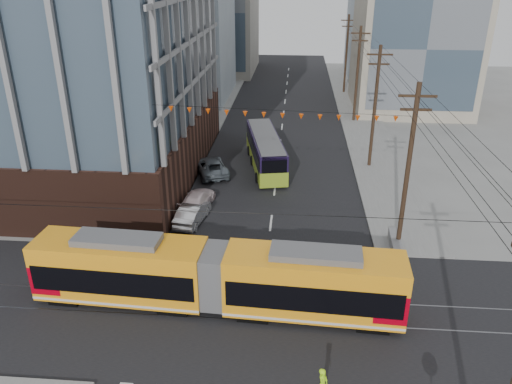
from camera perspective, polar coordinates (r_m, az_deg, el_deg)
ground at (r=24.82m, az=-0.12°, el=-18.80°), size 160.00×160.00×0.00m
office_building at (r=47.39m, az=-26.62°, el=18.71°), size 30.00×25.00×28.60m
bg_bldg_nw_near at (r=72.90m, az=-10.60°, el=17.65°), size 18.00×16.00×18.00m
bg_bldg_ne_near at (r=68.22m, az=17.54°, el=15.69°), size 14.00×14.00×16.00m
bg_bldg_nw_far at (r=91.65m, az=-5.44°, el=19.85°), size 16.00×18.00×20.00m
bg_bldg_ne_far at (r=88.18m, az=16.11°, el=16.93°), size 16.00×16.00×14.00m
utility_pole_far at (r=75.26m, az=10.28°, el=15.18°), size 0.30×0.30×11.00m
streetcar at (r=27.02m, az=-4.69°, el=-9.65°), size 19.89×3.88×3.81m
city_bus at (r=45.99m, az=1.08°, el=4.76°), size 4.52×11.39×3.16m
parked_car_silver at (r=36.40m, az=-7.28°, el=-2.43°), size 2.12×4.45×1.41m
parked_car_white at (r=38.49m, az=-6.75°, el=-0.88°), size 2.43×4.92×1.38m
parked_car_grey at (r=44.70m, az=-5.13°, el=2.92°), size 4.14×5.81×1.47m
pedestrian at (r=22.88m, az=7.62°, el=-20.93°), size 0.58×0.68×1.59m
jersey_barrier at (r=33.77m, az=15.69°, el=-6.08°), size 1.12×4.01×0.79m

